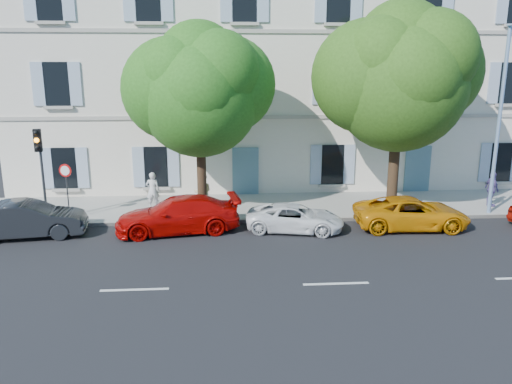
{
  "coord_description": "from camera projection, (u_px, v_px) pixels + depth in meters",
  "views": [
    {
      "loc": [
        -3.39,
        -17.71,
        6.32
      ],
      "look_at": [
        -2.0,
        2.0,
        1.4
      ],
      "focal_mm": 35.0,
      "sensor_mm": 36.0,
      "label": 1
    }
  ],
  "objects": [
    {
      "name": "kerb",
      "position": [
        303.0,
        220.0,
        21.09
      ],
      "size": [
        36.0,
        0.16,
        0.16
      ],
      "primitive_type": "cube",
      "color": "#9E998E",
      "rests_on": "ground"
    },
    {
      "name": "car_yellow_supercar",
      "position": [
        411.0,
        213.0,
        20.14
      ],
      "size": [
        4.66,
        2.3,
        1.27
      ],
      "primitive_type": "imported",
      "rotation": [
        0.0,
        0.0,
        1.53
      ],
      "color": "orange",
      "rests_on": "ground"
    },
    {
      "name": "street_lamp",
      "position": [
        503.0,
        110.0,
        20.68
      ],
      "size": [
        0.33,
        1.69,
        7.89
      ],
      "color": "#7293BF",
      "rests_on": "sidewalk"
    },
    {
      "name": "car_red_coupe",
      "position": [
        178.0,
        215.0,
        19.64
      ],
      "size": [
        5.08,
        2.65,
        1.41
      ],
      "primitive_type": "imported",
      "rotation": [
        0.0,
        0.0,
        4.86
      ],
      "color": "#AC0704",
      "rests_on": "ground"
    },
    {
      "name": "tree_left",
      "position": [
        199.0,
        96.0,
        20.55
      ],
      "size": [
        5.05,
        5.05,
        7.83
      ],
      "color": "#3A2819",
      "rests_on": "sidewalk"
    },
    {
      "name": "car_white_coupe",
      "position": [
        295.0,
        218.0,
        19.82
      ],
      "size": [
        4.13,
        2.53,
        1.07
      ],
      "primitive_type": "imported",
      "rotation": [
        0.0,
        0.0,
        1.36
      ],
      "color": "white",
      "rests_on": "ground"
    },
    {
      "name": "building",
      "position": [
        282.0,
        74.0,
        27.33
      ],
      "size": [
        28.0,
        7.0,
        12.0
      ],
      "primitive_type": "cube",
      "color": "silver",
      "rests_on": "ground"
    },
    {
      "name": "road_sign",
      "position": [
        66.0,
        180.0,
        20.61
      ],
      "size": [
        0.53,
        0.16,
        2.34
      ],
      "color": "#383A3D",
      "rests_on": "sidewalk"
    },
    {
      "name": "sidewalk",
      "position": [
        295.0,
        206.0,
        23.19
      ],
      "size": [
        36.0,
        4.5,
        0.15
      ],
      "primitive_type": "cube",
      "color": "#A09E96",
      "rests_on": "ground"
    },
    {
      "name": "car_dark_sedan",
      "position": [
        28.0,
        219.0,
        19.03
      ],
      "size": [
        4.44,
        2.05,
        1.41
      ],
      "primitive_type": "imported",
      "rotation": [
        0.0,
        0.0,
        1.7
      ],
      "color": "black",
      "rests_on": "ground"
    },
    {
      "name": "traffic_light",
      "position": [
        40.0,
        155.0,
        19.94
      ],
      "size": [
        0.34,
        0.43,
        3.84
      ],
      "color": "#383A3D",
      "rests_on": "sidewalk"
    },
    {
      "name": "pedestrian_c",
      "position": [
        492.0,
        189.0,
        22.76
      ],
      "size": [
        0.45,
        0.96,
        1.61
      ],
      "primitive_type": "imported",
      "rotation": [
        0.0,
        0.0,
        1.63
      ],
      "color": "#5E4F92",
      "rests_on": "sidewalk"
    },
    {
      "name": "ground",
      "position": [
        312.0,
        240.0,
        18.91
      ],
      "size": [
        90.0,
        90.0,
        0.0
      ],
      "primitive_type": "plane",
      "color": "black"
    },
    {
      "name": "pedestrian_a",
      "position": [
        153.0,
        190.0,
        22.39
      ],
      "size": [
        0.61,
        0.41,
        1.67
      ],
      "primitive_type": "imported",
      "rotation": [
        0.0,
        0.0,
        3.15
      ],
      "color": "silver",
      "rests_on": "sidewalk"
    },
    {
      "name": "tree_right",
      "position": [
        399.0,
        85.0,
        20.55
      ],
      "size": [
        5.56,
        5.56,
        8.57
      ],
      "color": "#3A2819",
      "rests_on": "sidewalk"
    },
    {
      "name": "pedestrian_b",
      "position": [
        203.0,
        192.0,
        22.14
      ],
      "size": [
        0.8,
        0.63,
        1.62
      ],
      "primitive_type": "imported",
      "rotation": [
        0.0,
        0.0,
        3.17
      ],
      "color": "#C7B77F",
      "rests_on": "sidewalk"
    }
  ]
}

